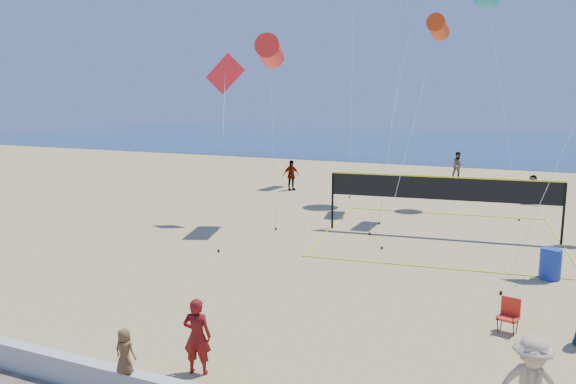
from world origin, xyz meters
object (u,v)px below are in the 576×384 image
at_px(camp_chair, 509,313).
at_px(woman, 197,336).
at_px(volleyball_net, 442,195).
at_px(trash_barrel, 550,264).

bearing_deg(camp_chair, woman, -127.13).
xyz_separation_m(woman, camp_chair, (6.00, 4.97, -0.35)).
height_order(camp_chair, volleyball_net, volleyball_net).
bearing_deg(woman, camp_chair, -154.26).
bearing_deg(woman, volleyball_net, -115.19).
xyz_separation_m(woman, trash_barrel, (7.03, 9.98, -0.34)).
xyz_separation_m(camp_chair, volleyball_net, (-3.14, 9.37, 1.28)).
distance_m(woman, camp_chair, 7.81).
height_order(woman, trash_barrel, woman).
bearing_deg(woman, trash_barrel, -139.05).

